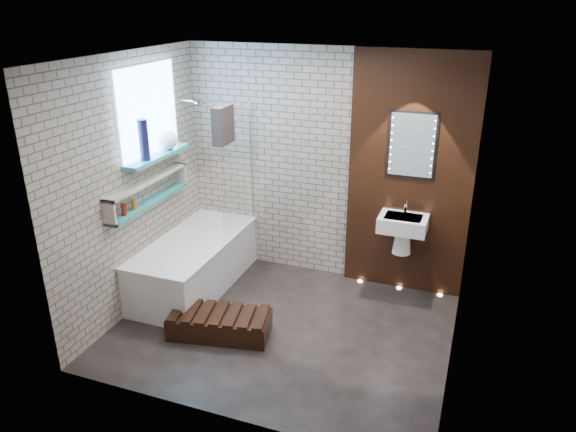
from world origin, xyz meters
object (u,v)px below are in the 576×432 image
at_px(washbasin, 403,228).
at_px(walnut_step, 220,324).
at_px(bath_screen, 237,171).
at_px(led_mirror, 412,145).
at_px(bathtub, 195,263).

relative_size(washbasin, walnut_step, 0.60).
xyz_separation_m(bath_screen, washbasin, (1.82, 0.18, -0.49)).
bearing_deg(bath_screen, led_mirror, 10.66).
relative_size(bath_screen, washbasin, 2.41).
relative_size(led_mirror, walnut_step, 0.73).
xyz_separation_m(washbasin, walnut_step, (-1.49, -1.37, -0.68)).
bearing_deg(bathtub, walnut_step, -47.64).
distance_m(bathtub, walnut_step, 1.03).
bearing_deg(bath_screen, washbasin, 5.78).
relative_size(bath_screen, walnut_step, 1.45).
bearing_deg(led_mirror, walnut_step, -134.21).
height_order(washbasin, led_mirror, led_mirror).
xyz_separation_m(bathtub, bath_screen, (0.35, 0.44, 0.99)).
bearing_deg(bathtub, washbasin, 16.01).
bearing_deg(walnut_step, bath_screen, 105.45).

